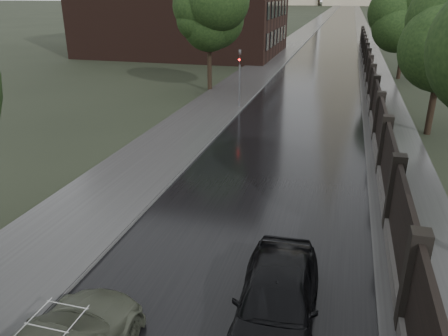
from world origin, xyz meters
TOP-DOWN VIEW (x-y plane):
  - road at (0.00, 190.00)m, footprint 8.00×420.00m
  - sidewalk_left at (-6.00, 190.00)m, footprint 4.00×420.00m
  - verge_right at (5.50, 190.00)m, footprint 3.00×420.00m
  - fence_right at (4.60, 32.01)m, footprint 0.45×75.72m
  - tree_left_far at (-8.00, 30.00)m, footprint 4.25×4.25m
  - tree_right_b at (7.50, 22.00)m, footprint 4.08×4.08m
  - tree_right_c at (7.50, 40.00)m, footprint 4.08×4.08m
  - traffic_light at (-4.30, 24.99)m, footprint 0.16×0.32m
  - car_right_near at (1.60, 4.24)m, footprint 2.12×4.85m

SIDE VIEW (x-z plane):
  - road at x=0.00m, z-range 0.00..0.02m
  - verge_right at x=5.50m, z-range 0.00..0.08m
  - sidewalk_left at x=-6.00m, z-range 0.00..0.16m
  - car_right_near at x=1.60m, z-range 0.00..1.63m
  - fence_right at x=4.60m, z-range -0.34..2.36m
  - traffic_light at x=-4.30m, z-range 0.40..4.40m
  - tree_right_b at x=7.50m, z-range 1.44..8.46m
  - tree_right_c at x=7.50m, z-range 1.44..8.46m
  - tree_left_far at x=-8.00m, z-range 1.55..8.94m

